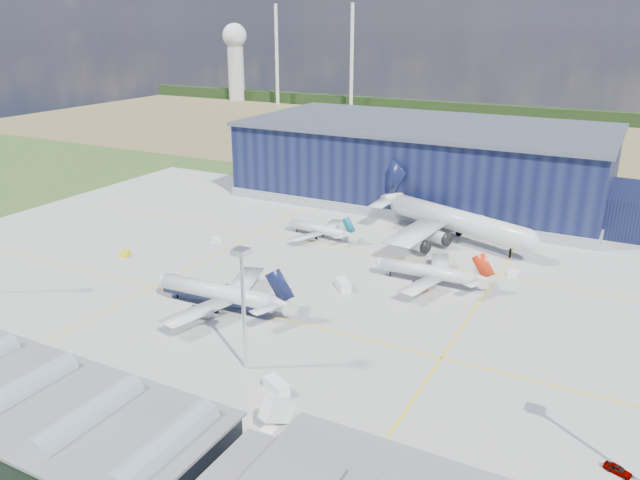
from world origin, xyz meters
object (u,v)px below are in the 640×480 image
Objects in this scene: gse_van_a at (276,386)px; airstair at (277,416)px; gse_cart_b at (216,240)px; airliner_navy at (217,283)px; airliner_red at (428,265)px; gse_van_c at (214,418)px; airliner_widebody at (457,209)px; gse_tug_a at (125,254)px; hangar at (432,166)px; light_mast_center at (243,290)px; car_a at (618,470)px; airliner_regional at (318,224)px; car_b at (223,435)px; gse_van_b at (343,285)px; gse_tug_c at (492,236)px; gse_cart_a at (513,273)px.

airstair reaches higher than gse_van_a.
gse_cart_b is 87.22m from airstair.
airliner_navy is 49.36m from airliner_red.
gse_van_c is 9.90m from airstair.
airliner_widebody reaches higher than airliner_red.
airliner_widebody is at bearing -118.36° from airliner_navy.
airliner_widebody reaches higher than gse_tug_a.
hangar reaches higher than light_mast_center.
airstair is 1.41× the size of car_a.
gse_cart_b is (-23.22, -17.08, -3.30)m from airliner_regional.
airliner_navy is 0.62× the size of airliner_widebody.
gse_cart_b reaches higher than car_b.
light_mast_center is 28.30m from airliner_navy.
gse_cart_b is at bearing -129.44° from airliner_widebody.
hangar is 31.59× the size of gse_van_c.
car_a is at bearing 148.33° from airliner_regional.
hangar reaches higher than gse_van_b.
airliner_navy is 45.68m from car_b.
car_b is at bearing -71.38° from airliner_widebody.
gse_van_c reaches higher than gse_tug_a.
gse_tug_a is (-37.85, -37.47, -3.23)m from airliner_regional.
airstair is at bearing -120.46° from gse_van_a.
light_mast_center reaches higher than airliner_red.
gse_tug_a is 0.74× the size of gse_van_c.
car_b is (-14.07, -110.00, -0.22)m from gse_tug_c.
airliner_widebody is at bearing 49.11° from car_a.
hangar is 141.71m from gse_van_c.
airliner_red is 5.59× the size of airstair.
gse_tug_a reaches higher than car_b.
car_b is at bearing -65.87° from light_mast_center.
airliner_navy reaches higher than car_b.
gse_van_b is 52.65m from airstair.
airliner_red is 10.07× the size of gse_cart_b.
gse_tug_a is at bearing 77.03° from car_b.
airstair is (13.44, -50.91, 0.50)m from gse_van_b.
gse_van_c reaches higher than gse_tug_c.
gse_tug_c reaches higher than car_a.
gse_tug_a is 85.87m from airstair.
airstair reaches higher than gse_van_b.
airliner_widebody is at bearing -44.43° from gse_cart_b.
airliner_navy is at bearing 79.01° from gse_van_a.
hangar is 28.04× the size of gse_van_b.
car_b is at bearing -83.90° from hangar.
light_mast_center is 71.00m from gse_cart_b.
gse_van_b is at bearing -133.21° from gse_cart_a.
airliner_navy reaches higher than gse_tug_c.
gse_tug_a is 84.66m from car_b.
gse_van_b is 1.13× the size of gse_van_c.
gse_cart_a is (24.68, 70.32, -0.45)m from gse_van_a.
airliner_widebody is (-2.76, 33.00, 4.54)m from airliner_red.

